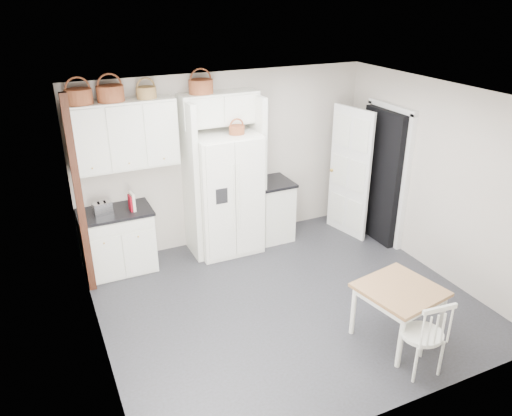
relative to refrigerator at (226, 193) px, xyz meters
name	(u,v)px	position (x,y,z in m)	size (l,w,h in m)	color
floor	(286,301)	(0.15, -1.66, -0.90)	(4.50, 4.50, 0.00)	#29292A
ceiling	(292,98)	(0.15, -1.66, 1.70)	(4.50, 4.50, 0.00)	white
wall_back	(226,159)	(0.15, 0.34, 0.40)	(4.50, 4.50, 0.00)	#B8AEA1
wall_left	(91,247)	(-2.10, -1.66, 0.40)	(4.00, 4.00, 0.00)	#B8AEA1
wall_right	(436,180)	(2.40, -1.66, 0.40)	(4.00, 4.00, 0.00)	#B8AEA1
refrigerator	(226,193)	(0.00, 0.00, 0.00)	(0.93, 0.75, 1.80)	white
base_cab_left	(118,242)	(-1.61, 0.04, -0.47)	(0.94, 0.59, 0.87)	white
base_cab_right	(272,210)	(0.79, 0.04, -0.45)	(0.52, 0.62, 0.91)	white
dining_table	(397,313)	(0.93, -2.81, -0.57)	(0.80, 0.80, 0.67)	brown
windsor_chair	(422,334)	(0.82, -3.32, -0.46)	(0.44, 0.40, 0.89)	white
counter_left	(114,212)	(-1.61, 0.04, -0.01)	(0.98, 0.63, 0.04)	black
counter_right	(272,182)	(0.79, 0.04, 0.03)	(0.56, 0.66, 0.04)	black
toaster	(102,208)	(-1.76, 0.00, 0.09)	(0.24, 0.14, 0.17)	silver
cookbook_red	(130,203)	(-1.39, -0.04, 0.11)	(0.03, 0.14, 0.22)	maroon
cookbook_cream	(132,201)	(-1.37, -0.04, 0.13)	(0.04, 0.17, 0.25)	beige
basket_upper_a	(79,97)	(-1.84, 0.17, 1.54)	(0.33, 0.33, 0.19)	maroon
basket_upper_b	(110,94)	(-1.45, 0.17, 1.55)	(0.34, 0.34, 0.20)	maroon
basket_upper_c	(146,93)	(-1.00, 0.17, 1.52)	(0.26, 0.26, 0.15)	brown
basket_bridge_a	(201,87)	(-0.25, 0.17, 1.54)	(0.34, 0.34, 0.19)	maroon
basket_fridge_b	(237,130)	(0.15, -0.10, 0.96)	(0.22, 0.22, 0.12)	maroon
upper_cabinet	(123,135)	(-1.35, 0.17, 1.00)	(1.40, 0.34, 0.90)	white
bridge_cabinet	(219,108)	(0.00, 0.17, 1.22)	(1.12, 0.34, 0.45)	white
fridge_panel_left	(191,182)	(-0.51, 0.04, 0.25)	(0.08, 0.60, 2.30)	white
fridge_panel_right	(256,172)	(0.51, 0.04, 0.25)	(0.08, 0.60, 2.30)	white
trim_post	(79,199)	(-2.05, -0.31, 0.40)	(0.09, 0.09, 2.60)	black
doorway_void	(382,176)	(2.31, -0.66, 0.12)	(0.18, 0.85, 2.05)	black
door_slab	(350,173)	(1.95, -0.32, 0.12)	(0.80, 0.04, 2.05)	white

